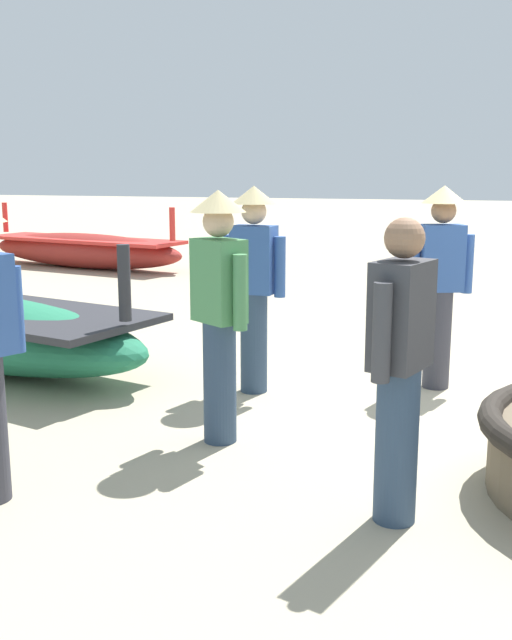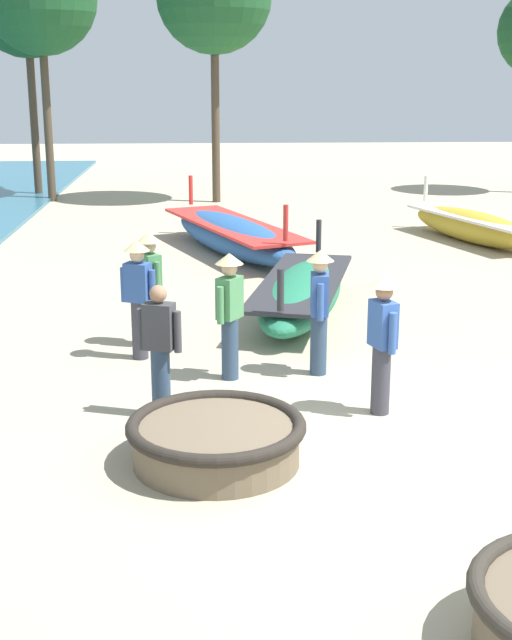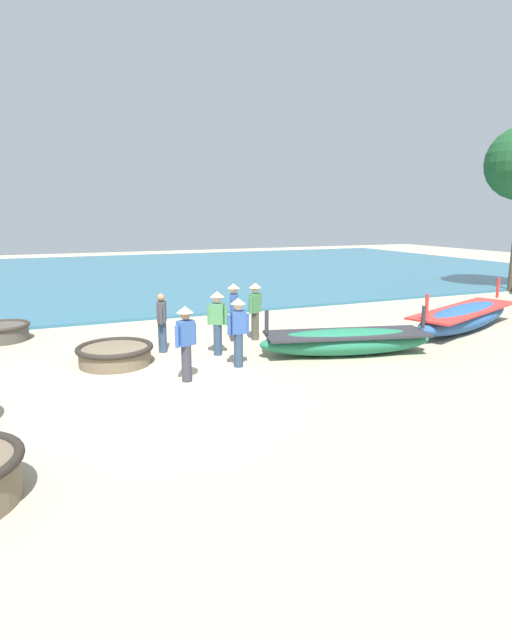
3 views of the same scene
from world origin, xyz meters
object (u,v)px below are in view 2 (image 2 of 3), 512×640
Objects in this scene: coracle_center at (216,439)px; fisherman_hauling at (319,304)px; fisherman_by_coracle at (160,348)px; long_boat_blue_hull at (233,235)px; long_boat_white_hull at (302,293)px; fisherman_with_hat at (383,335)px; long_boat_ochre_hull at (473,226)px; fisherman_standing_left at (150,281)px; fisherman_crouching at (138,292)px; tree_rightmost at (26,3)px; fisherman_standing_right at (230,308)px.

fisherman_hauling reaches higher than coracle_center.
fisherman_hauling is 2.43m from fisherman_by_coracle.
long_boat_blue_hull is 1.21× the size of long_boat_white_hull.
fisherman_by_coracle is (-2.55, 0.04, -0.12)m from fisherman_with_hat.
fisherman_by_coracle reaches higher than long_boat_blue_hull.
long_boat_ochre_hull reaches higher than coracle_center.
fisherman_with_hat is at bearing -81.12° from long_boat_blue_hull.
fisherman_with_hat is 4.00m from fisherman_standing_left.
fisherman_with_hat is at bearing -111.50° from long_boat_ochre_hull.
fisherman_with_hat reaches higher than long_boat_blue_hull.
long_boat_ochre_hull is at bearing 10.54° from long_boat_blue_hull.
fisherman_with_hat is (-4.13, -10.48, 0.58)m from long_boat_ochre_hull.
fisherman_with_hat is 1.00× the size of fisherman_crouching.
coracle_center is 1.11× the size of fisherman_crouching.
fisherman_hauling is (0.92, -8.02, 0.55)m from long_boat_blue_hull.
long_boat_ochre_hull is 2.68× the size of fisherman_crouching.
tree_rightmost is at bearing 105.20° from coracle_center.
fisherman_standing_left is (0.12, 0.61, 0.00)m from fisherman_crouching.
fisherman_hauling is at bearing -83.48° from long_boat_blue_hull.
long_boat_white_hull is 7.64m from long_boat_ochre_hull.
fisherman_by_coracle is at bearing -115.50° from long_boat_white_hull.
long_boat_blue_hull is 6.78m from fisherman_standing_left.
tree_rightmost is at bearing 105.88° from fisherman_standing_left.
fisherman_by_coracle is at bearing 115.55° from coracle_center.
long_boat_blue_hull is 8.16m from fisherman_standing_right.
tree_rightmost is (-4.51, 15.87, 4.81)m from fisherman_standing_left.
coracle_center is at bearing -92.43° from long_boat_blue_hull.
fisherman_hauling is at bearing 6.10° from fisherman_standing_right.
long_boat_white_hull is 4.46m from fisherman_with_hat.
fisherman_hauling reaches higher than fisherman_by_coracle.
tree_rightmost is (-5.88, 9.25, 5.36)m from long_boat_blue_hull.
tree_rightmost is at bearing 144.44° from long_boat_ochre_hull.
long_boat_blue_hull is at bearing 98.88° from fisherman_with_hat.
fisherman_hauling is 1.06× the size of fisherman_by_coracle.
long_boat_white_hull is at bearing -127.11° from long_boat_ochre_hull.
coracle_center is 2.41m from fisherman_with_hat.
long_boat_white_hull reaches higher than coracle_center.
fisherman_crouching is at bearing 106.53° from coracle_center.
long_boat_ochre_hull reaches higher than long_boat_white_hull.
fisherman_with_hat is at bearing -68.53° from tree_rightmost.
long_boat_white_hull is 4.84m from fisherman_by_coracle.
fisherman_standing_left is (-6.97, -7.66, 0.58)m from long_boat_ochre_hull.
fisherman_by_coracle is at bearing -96.55° from long_boat_blue_hull.
fisherman_hauling is at bearing -68.52° from tree_rightmost.
fisherman_crouching is at bearing -75.08° from tree_rightmost.
fisherman_standing_right is (0.83, 1.26, 0.12)m from fisherman_by_coracle.
coracle_center is 1.56m from fisherman_by_coracle.
coracle_center is at bearing -104.36° from long_boat_white_hull.
fisherman_with_hat is 2.16m from fisherman_standing_right.
long_boat_white_hull is at bearing 41.40° from fisherman_crouching.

